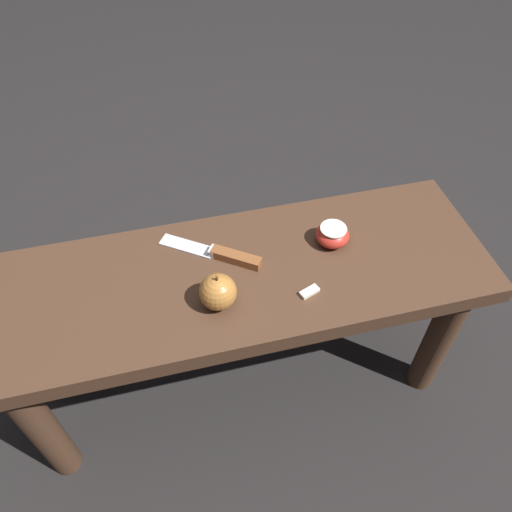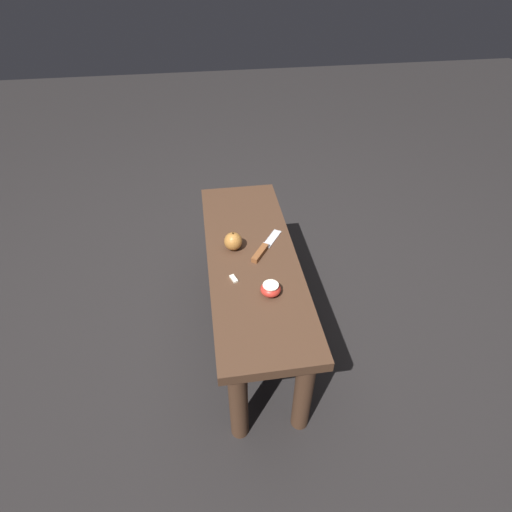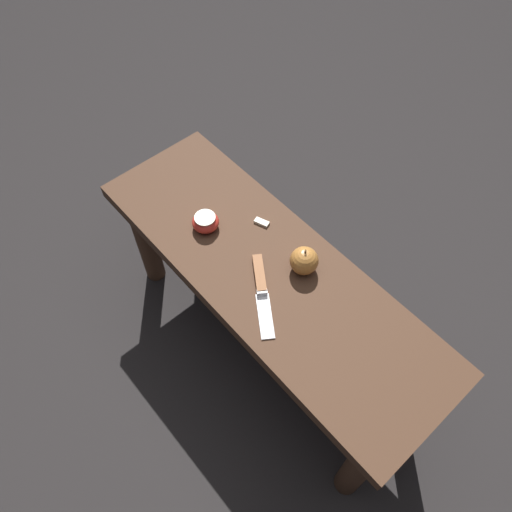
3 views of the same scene
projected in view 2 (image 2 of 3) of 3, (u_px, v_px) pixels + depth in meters
ground_plane at (253, 330)px, 1.82m from camera, size 8.00×8.00×0.00m
wooden_bench at (252, 273)px, 1.59m from camera, size 1.03×0.34×0.45m
knife at (263, 249)px, 1.55m from camera, size 0.20×0.15×0.02m
apple_whole at (233, 241)px, 1.54m from camera, size 0.07×0.07×0.08m
apple_cut at (271, 289)px, 1.37m from camera, size 0.07×0.07×0.04m
apple_slice_near_knife at (234, 279)px, 1.43m from camera, size 0.04×0.03×0.01m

